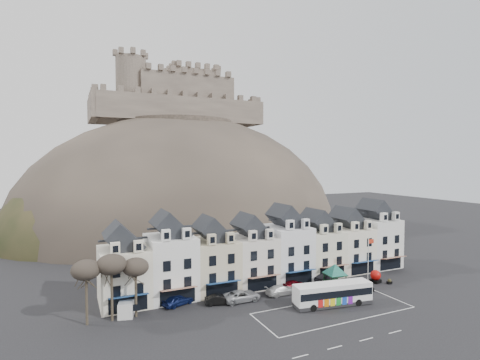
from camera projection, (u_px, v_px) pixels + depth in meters
name	position (u px, v px, depth m)	size (l,w,h in m)	color
ground	(328.00, 316.00, 49.28)	(300.00, 300.00, 0.00)	black
coach_bay_markings	(334.00, 310.00, 51.25)	(22.00, 7.50, 0.01)	silver
townhouse_terrace	(270.00, 250.00, 63.57)	(54.40, 9.35, 11.80)	white
castle_hill	(187.00, 229.00, 112.39)	(100.00, 76.00, 68.00)	#312B26
castle	(177.00, 98.00, 116.40)	(50.20, 22.20, 22.00)	brown
tree_left_far	(86.00, 271.00, 46.39)	(3.61, 3.61, 8.24)	#383023
tree_left_mid	(111.00, 265.00, 47.62)	(3.78, 3.78, 8.64)	#383023
tree_left_near	(136.00, 268.00, 48.91)	(3.43, 3.43, 7.84)	#383023
bus	(333.00, 293.00, 53.00)	(11.63, 4.28, 3.21)	#262628
bus_shelter	(335.00, 269.00, 60.38)	(6.08, 6.08, 3.88)	black
red_buoy	(376.00, 276.00, 63.00)	(1.71, 1.71, 2.12)	black
flagpole	(369.00, 258.00, 61.74)	(1.13, 0.13, 7.82)	silver
white_van	(127.00, 306.00, 50.15)	(2.92, 4.65, 1.97)	silver
planter_west	(370.00, 288.00, 58.71)	(1.26, 0.94, 1.13)	black
planter_east	(389.00, 281.00, 62.31)	(0.90, 0.62, 0.88)	black
car_navy	(178.00, 300.00, 53.08)	(1.86, 4.62, 1.57)	#0E1847
car_black	(219.00, 300.00, 53.37)	(1.46, 4.20, 1.38)	black
car_silver	(242.00, 296.00, 54.66)	(2.60, 5.55, 1.57)	#A3A5AA
car_white	(281.00, 290.00, 57.26)	(2.03, 5.00, 1.45)	silver
car_maroon	(294.00, 284.00, 60.37)	(1.49, 3.70, 1.26)	#50040C
car_charcoal	(324.00, 277.00, 63.71)	(1.47, 4.22, 1.39)	black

